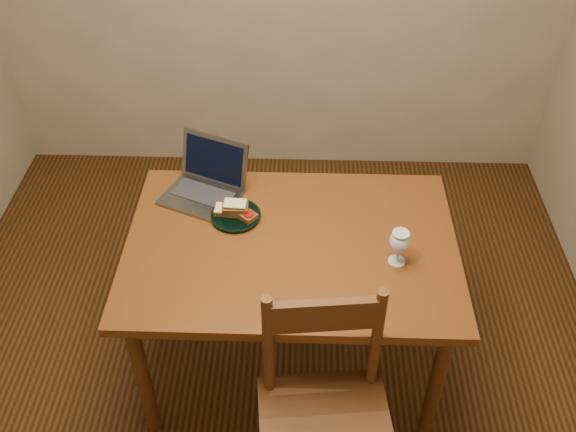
{
  "coord_description": "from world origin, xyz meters",
  "views": [
    {
      "loc": [
        0.16,
        -1.76,
        2.48
      ],
      "look_at": [
        0.1,
        0.14,
        0.8
      ],
      "focal_mm": 40.0,
      "sensor_mm": 36.0,
      "label": 1
    }
  ],
  "objects_px": {
    "chair": "(325,413)",
    "laptop": "(207,180)",
    "table": "(291,258)",
    "plate": "(236,216)",
    "milk_glass": "(399,247)"
  },
  "relations": [
    {
      "from": "chair",
      "to": "laptop",
      "type": "xyz_separation_m",
      "value": [
        -0.5,
        0.92,
        0.27
      ]
    },
    {
      "from": "table",
      "to": "plate",
      "type": "distance_m",
      "value": 0.29
    },
    {
      "from": "table",
      "to": "milk_glass",
      "type": "distance_m",
      "value": 0.44
    },
    {
      "from": "chair",
      "to": "milk_glass",
      "type": "xyz_separation_m",
      "value": [
        0.27,
        0.52,
        0.29
      ]
    },
    {
      "from": "milk_glass",
      "to": "laptop",
      "type": "distance_m",
      "value": 0.87
    },
    {
      "from": "milk_glass",
      "to": "laptop",
      "type": "xyz_separation_m",
      "value": [
        -0.77,
        0.4,
        -0.02
      ]
    },
    {
      "from": "table",
      "to": "chair",
      "type": "height_order",
      "value": "chair"
    },
    {
      "from": "milk_glass",
      "to": "plate",
      "type": "bearing_deg",
      "value": 159.83
    },
    {
      "from": "table",
      "to": "chair",
      "type": "distance_m",
      "value": 0.64
    },
    {
      "from": "table",
      "to": "milk_glass",
      "type": "height_order",
      "value": "milk_glass"
    },
    {
      "from": "plate",
      "to": "table",
      "type": "bearing_deg",
      "value": -31.62
    },
    {
      "from": "plate",
      "to": "laptop",
      "type": "height_order",
      "value": "laptop"
    },
    {
      "from": "table",
      "to": "laptop",
      "type": "xyz_separation_m",
      "value": [
        -0.37,
        0.31,
        0.15
      ]
    },
    {
      "from": "chair",
      "to": "plate",
      "type": "relative_size",
      "value": 2.42
    },
    {
      "from": "milk_glass",
      "to": "chair",
      "type": "bearing_deg",
      "value": -117.19
    }
  ]
}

